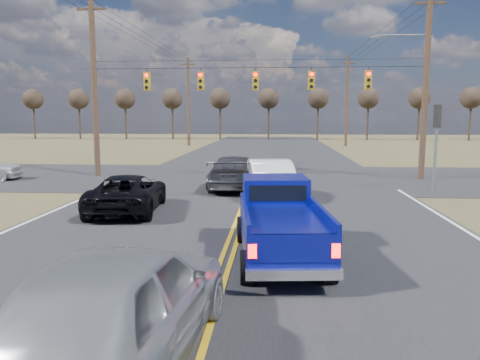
# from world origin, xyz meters

# --- Properties ---
(ground) EXTENTS (160.00, 160.00, 0.00)m
(ground) POSITION_xyz_m (0.00, 0.00, 0.00)
(ground) COLOR brown
(ground) RESTS_ON ground
(road_main) EXTENTS (14.00, 120.00, 0.02)m
(road_main) POSITION_xyz_m (0.00, 10.00, 0.00)
(road_main) COLOR #28282B
(road_main) RESTS_ON ground
(road_cross) EXTENTS (120.00, 12.00, 0.02)m
(road_cross) POSITION_xyz_m (0.00, 18.00, 0.00)
(road_cross) COLOR #28282B
(road_cross) RESTS_ON ground
(signal_gantry) EXTENTS (19.60, 4.83, 10.00)m
(signal_gantry) POSITION_xyz_m (0.50, 17.79, 5.06)
(signal_gantry) COLOR #473323
(signal_gantry) RESTS_ON ground
(utility_poles) EXTENTS (19.60, 58.32, 10.00)m
(utility_poles) POSITION_xyz_m (0.00, 17.00, 5.23)
(utility_poles) COLOR #473323
(utility_poles) RESTS_ON ground
(treeline) EXTENTS (87.00, 117.80, 7.40)m
(treeline) POSITION_xyz_m (0.00, 26.96, 5.70)
(treeline) COLOR #33261C
(treeline) RESTS_ON ground
(pickup_truck) EXTENTS (2.35, 5.06, 1.84)m
(pickup_truck) POSITION_xyz_m (1.25, 3.20, 0.89)
(pickup_truck) COLOR black
(pickup_truck) RESTS_ON ground
(silver_suv) EXTENTS (2.53, 5.37, 1.77)m
(silver_suv) POSITION_xyz_m (-0.92, -1.95, 0.89)
(silver_suv) COLOR #929599
(silver_suv) RESTS_ON ground
(black_suv) EXTENTS (2.70, 5.04, 1.35)m
(black_suv) POSITION_xyz_m (-4.12, 8.34, 0.67)
(black_suv) COLOR black
(black_suv) RESTS_ON ground
(white_car_queue) EXTENTS (2.50, 5.10, 1.61)m
(white_car_queue) POSITION_xyz_m (0.80, 12.12, 0.81)
(white_car_queue) COLOR white
(white_car_queue) RESTS_ON ground
(dgrey_car_queue) EXTENTS (2.21, 5.36, 1.55)m
(dgrey_car_queue) POSITION_xyz_m (-0.80, 14.02, 0.78)
(dgrey_car_queue) COLOR #393A3F
(dgrey_car_queue) RESTS_ON ground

